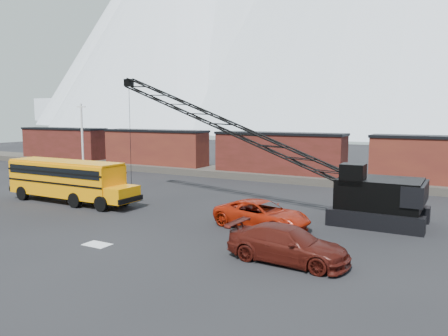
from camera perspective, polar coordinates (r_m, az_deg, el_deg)
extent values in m
plane|color=black|center=(26.99, -10.90, -7.48)|extent=(160.00, 160.00, 0.00)
cone|color=silver|center=(349.37, -6.17, 18.55)|extent=(240.00, 240.00, 160.00)
cone|color=silver|center=(427.44, -12.01, 15.00)|extent=(220.00, 220.00, 140.00)
cube|color=silver|center=(360.38, 26.69, 7.12)|extent=(800.00, 80.00, 24.00)
cube|color=#4C473F|center=(45.67, 7.12, -1.03)|extent=(120.00, 5.00, 0.70)
cube|color=#541B17|center=(64.56, -20.22, 3.03)|extent=(13.50, 2.90, 4.00)
cube|color=black|center=(64.46, -20.30, 4.85)|extent=(13.70, 3.10, 0.25)
cube|color=black|center=(67.92, -22.48, 1.67)|extent=(2.20, 2.40, 0.60)
cube|color=black|center=(61.57, -17.61, 1.37)|extent=(2.20, 2.40, 0.60)
cube|color=#4C1A15|center=(53.46, -8.95, 2.64)|extent=(13.50, 2.90, 4.00)
cube|color=black|center=(53.35, -9.00, 4.83)|extent=(13.70, 3.10, 0.25)
cube|color=black|center=(56.29, -12.29, 1.04)|extent=(2.20, 2.40, 0.60)
cube|color=black|center=(51.15, -5.21, 0.59)|extent=(2.20, 2.40, 0.60)
cube|color=#541B17|center=(45.40, 7.17, 1.91)|extent=(13.50, 2.90, 4.00)
cube|color=black|center=(45.26, 7.21, 4.49)|extent=(13.70, 3.10, 0.25)
cube|color=black|center=(47.30, 2.41, 0.09)|extent=(2.20, 2.40, 0.60)
cube|color=black|center=(44.19, 12.18, -0.55)|extent=(2.20, 2.40, 0.60)
cube|color=black|center=(42.63, 22.00, -1.18)|extent=(2.20, 2.40, 0.60)
cylinder|color=silver|center=(55.87, -18.03, 3.90)|extent=(0.24, 0.24, 8.00)
cube|color=silver|center=(55.81, -18.17, 7.59)|extent=(1.40, 0.12, 0.12)
cube|color=silver|center=(23.84, -16.23, -9.57)|extent=(1.40, 0.90, 0.02)
cube|color=orange|center=(35.52, -19.98, -1.34)|extent=(10.00, 2.50, 2.50)
cube|color=orange|center=(31.65, -13.26, -3.36)|extent=(1.60, 2.30, 1.10)
cube|color=orange|center=(35.37, -20.07, 0.75)|extent=(10.00, 2.30, 0.18)
cube|color=black|center=(34.63, -21.60, -0.45)|extent=(9.60, 0.05, 0.65)
cube|color=black|center=(36.26, -18.53, 0.00)|extent=(9.60, 0.05, 0.65)
cube|color=black|center=(31.14, -12.08, -4.06)|extent=(0.15, 2.45, 0.35)
cube|color=black|center=(39.59, -24.72, -2.20)|extent=(0.15, 2.50, 0.35)
cylinder|color=black|center=(37.81, -24.81, -3.00)|extent=(1.10, 0.35, 1.10)
cylinder|color=black|center=(39.18, -22.09, -2.54)|extent=(1.10, 0.35, 1.10)
cylinder|color=black|center=(33.34, -18.90, -4.00)|extent=(1.10, 0.35, 1.10)
cylinder|color=black|center=(34.89, -16.09, -3.42)|extent=(1.10, 0.35, 1.10)
cylinder|color=black|center=(31.48, -15.72, -4.52)|extent=(1.10, 0.35, 1.10)
cylinder|color=black|center=(33.11, -12.91, -3.87)|extent=(1.10, 0.35, 1.10)
imported|color=#9C1B07|center=(26.03, 4.99, -6.08)|extent=(6.23, 3.65, 1.63)
imported|color=#42110B|center=(20.37, 8.33, -9.83)|extent=(5.78, 2.56, 1.65)
cube|color=black|center=(27.20, 19.00, -6.55)|extent=(5.50, 1.00, 1.00)
cube|color=black|center=(30.28, 20.08, -5.23)|extent=(5.50, 1.00, 1.00)
cube|color=black|center=(28.47, 19.68, -3.11)|extent=(4.80, 3.60, 1.80)
cube|color=black|center=(28.19, 23.72, -2.97)|extent=(1.20, 3.80, 1.20)
cube|color=black|center=(27.38, 16.48, -0.83)|extent=(1.40, 1.20, 1.30)
cube|color=black|center=(26.85, 16.22, -0.97)|extent=(1.20, 0.06, 0.90)
cube|color=black|center=(38.31, -12.33, 10.85)|extent=(0.70, 0.50, 0.60)
cylinder|color=black|center=(38.27, -12.15, 3.84)|extent=(0.04, 0.04, 9.07)
cube|color=black|center=(38.74, -11.98, -2.57)|extent=(0.25, 0.25, 0.50)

